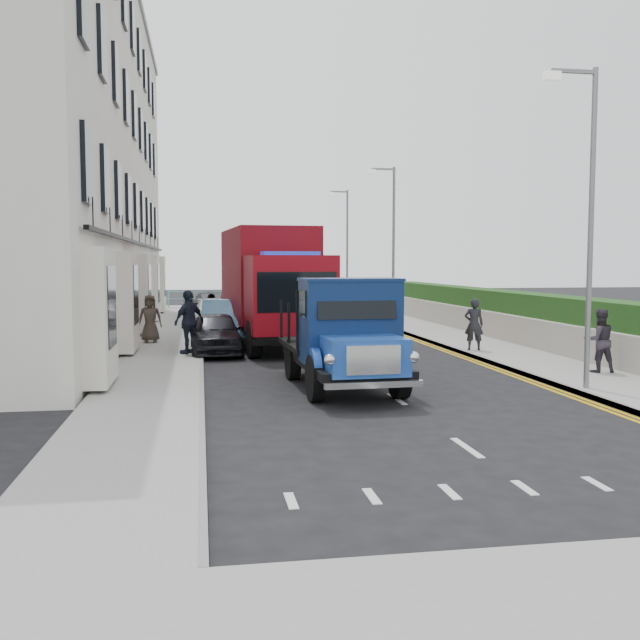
{
  "coord_description": "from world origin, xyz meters",
  "views": [
    {
      "loc": [
        -4.04,
        -16.32,
        2.87
      ],
      "look_at": [
        -1.04,
        1.61,
        1.4
      ],
      "focal_mm": 40.0,
      "sensor_mm": 36.0,
      "label": 1
    }
  ],
  "objects": [
    {
      "name": "ground",
      "position": [
        0.0,
        0.0,
        0.0
      ],
      "size": [
        120.0,
        120.0,
        0.0
      ],
      "primitive_type": "plane",
      "color": "black",
      "rests_on": "ground"
    },
    {
      "name": "pavement_west",
      "position": [
        -5.2,
        9.0,
        0.06
      ],
      "size": [
        2.4,
        38.0,
        0.12
      ],
      "primitive_type": "cube",
      "color": "gray",
      "rests_on": "ground"
    },
    {
      "name": "pavement_east",
      "position": [
        5.3,
        9.0,
        0.06
      ],
      "size": [
        2.6,
        38.0,
        0.12
      ],
      "primitive_type": "cube",
      "color": "gray",
      "rests_on": "ground"
    },
    {
      "name": "promenade",
      "position": [
        0.0,
        29.0,
        0.06
      ],
      "size": [
        30.0,
        2.5,
        0.12
      ],
      "primitive_type": "cube",
      "color": "gray",
      "rests_on": "ground"
    },
    {
      "name": "sea_plane",
      "position": [
        0.0,
        60.0,
        0.0
      ],
      "size": [
        120.0,
        120.0,
        0.0
      ],
      "primitive_type": "plane",
      "color": "slate",
      "rests_on": "ground"
    },
    {
      "name": "terrace_west",
      "position": [
        -9.47,
        13.0,
        7.17
      ],
      "size": [
        6.31,
        30.2,
        14.25
      ],
      "color": "silver",
      "rests_on": "ground"
    },
    {
      "name": "garden_east",
      "position": [
        7.21,
        9.0,
        0.9
      ],
      "size": [
        1.45,
        28.0,
        1.75
      ],
      "color": "#B2AD9E",
      "rests_on": "ground"
    },
    {
      "name": "seafront_railing",
      "position": [
        0.0,
        28.2,
        0.58
      ],
      "size": [
        13.0,
        0.08,
        1.11
      ],
      "color": "#59B2A5",
      "rests_on": "ground"
    },
    {
      "name": "lamp_near",
      "position": [
        4.18,
        -2.0,
        4.0
      ],
      "size": [
        1.23,
        0.18,
        7.0
      ],
      "color": "slate",
      "rests_on": "ground"
    },
    {
      "name": "lamp_mid",
      "position": [
        4.18,
        14.0,
        4.0
      ],
      "size": [
        1.23,
        0.18,
        7.0
      ],
      "color": "slate",
      "rests_on": "ground"
    },
    {
      "name": "lamp_far",
      "position": [
        4.18,
        24.0,
        4.0
      ],
      "size": [
        1.23,
        0.18,
        7.0
      ],
      "color": "slate",
      "rests_on": "ground"
    },
    {
      "name": "bedford_lorry",
      "position": [
        -0.87,
        -1.1,
        1.15
      ],
      "size": [
        2.28,
        5.35,
        2.49
      ],
      "rotation": [
        0.0,
        0.0,
        0.04
      ],
      "color": "black",
      "rests_on": "ground"
    },
    {
      "name": "red_lorry",
      "position": [
        -1.63,
        8.02,
        2.15
      ],
      "size": [
        3.2,
        7.89,
        4.04
      ],
      "rotation": [
        0.0,
        0.0,
        0.08
      ],
      "color": "black",
      "rests_on": "ground"
    },
    {
      "name": "parked_car_front",
      "position": [
        -3.6,
        6.19,
        0.66
      ],
      "size": [
        1.67,
        3.93,
        1.32
      ],
      "primitive_type": "imported",
      "rotation": [
        0.0,
        0.0,
        0.03
      ],
      "color": "black",
      "rests_on": "ground"
    },
    {
      "name": "parked_car_mid",
      "position": [
        -3.17,
        8.91,
        0.78
      ],
      "size": [
        1.94,
        4.81,
        1.55
      ],
      "primitive_type": "imported",
      "rotation": [
        0.0,
        0.0,
        -0.06
      ],
      "color": "teal",
      "rests_on": "ground"
    },
    {
      "name": "parked_car_rear",
      "position": [
        -3.6,
        15.52,
        0.61
      ],
      "size": [
        2.04,
        4.34,
        1.22
      ],
      "primitive_type": "imported",
      "rotation": [
        0.0,
        0.0,
        -0.08
      ],
      "color": "#ABABB0",
      "rests_on": "ground"
    },
    {
      "name": "seafront_car_left",
      "position": [
        -3.5,
        21.21,
        0.69
      ],
      "size": [
        2.4,
        5.01,
        1.38
      ],
      "primitive_type": "imported",
      "rotation": [
        0.0,
        0.0,
        3.12
      ],
      "color": "black",
      "rests_on": "ground"
    },
    {
      "name": "seafront_car_right",
      "position": [
        0.5,
        20.87,
        0.75
      ],
      "size": [
        2.92,
        4.7,
        1.49
      ],
      "primitive_type": "imported",
      "rotation": [
        0.0,
        0.0,
        -0.28
      ],
      "color": "silver",
      "rests_on": "ground"
    },
    {
      "name": "pedestrian_east_near",
      "position": [
        4.4,
        4.82,
        0.94
      ],
      "size": [
        0.68,
        0.54,
        1.63
      ],
      "primitive_type": "imported",
      "rotation": [
        0.0,
        0.0,
        2.86
      ],
      "color": "black",
      "rests_on": "pavement_east"
    },
    {
      "name": "pedestrian_east_far",
      "position": [
        5.8,
        0.02,
        0.92
      ],
      "size": [
        0.85,
        0.71,
        1.6
      ],
      "primitive_type": "imported",
      "rotation": [
        0.0,
        0.0,
        3.0
      ],
      "color": "#312B34",
      "rests_on": "pavement_east"
    },
    {
      "name": "pedestrian_west_near",
      "position": [
        -4.4,
        5.42,
        1.08
      ],
      "size": [
        1.14,
        1.12,
        1.92
      ],
      "primitive_type": "imported",
      "rotation": [
        0.0,
        0.0,
        3.9
      ],
      "color": "#1A202E",
      "rests_on": "pavement_west"
    },
    {
      "name": "pedestrian_west_far",
      "position": [
        -5.78,
        8.75,
        0.95
      ],
      "size": [
        0.81,
        0.53,
        1.65
      ],
      "primitive_type": "imported",
      "rotation": [
        0.0,
        0.0,
        0.0
      ],
      "color": "#3C342B",
      "rests_on": "pavement_west"
    }
  ]
}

